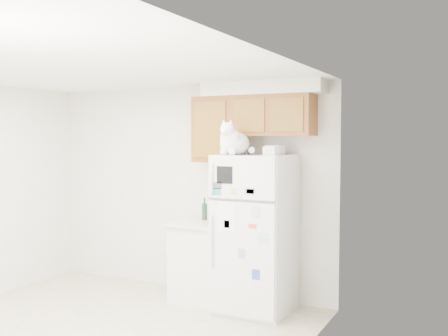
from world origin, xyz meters
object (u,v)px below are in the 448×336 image
Objects in this scene: refrigerator at (255,233)px; base_counter at (203,260)px; bottle_green at (204,209)px; bottle_amber at (212,208)px; storage_box_front at (272,151)px; storage_box_back at (275,150)px; cat at (233,142)px.

refrigerator is 0.79m from base_counter.
refrigerator is 6.54× the size of bottle_green.
bottle_amber reaches higher than base_counter.
storage_box_front reaches higher than bottle_green.
storage_box_back is 1.07m from bottle_amber.
base_counter is at bearing 173.91° from refrigerator.
cat is 0.42m from storage_box_front.
bottle_amber is at bearing 161.16° from refrigerator.
bottle_green is 0.09m from bottle_amber.
storage_box_back is at bearing -2.56° from bottle_green.
refrigerator is at bearing 175.72° from storage_box_front.
bottle_amber is at bearing 72.58° from base_counter.
bottle_green is at bearing 179.12° from storage_box_front.
bottle_green is at bearing 107.82° from base_counter.
refrigerator is at bearing -13.48° from bottle_green.
cat is 3.55× the size of storage_box_front.
cat is 0.47m from storage_box_back.
storage_box_front is 0.54× the size of bottle_amber.
storage_box_front is 1.19m from bottle_green.
bottle_green is (-0.72, 0.17, 0.20)m from refrigerator.
refrigerator is at bearing 41.71° from cat.
base_counter is 5.11× the size of storage_box_back.
base_counter is 0.60m from bottle_green.
base_counter is 1.73× the size of cat.
storage_box_back is 0.65× the size of bottle_amber.
cat is (0.51, -0.24, 1.38)m from base_counter.
refrigerator is 1.85× the size of base_counter.
storage_box_back is at bearing 115.11° from storage_box_front.
storage_box_back is at bearing -6.06° from bottle_amber.
base_counter is 3.34× the size of bottle_amber.
storage_box_back is (0.36, 0.30, -0.09)m from cat.
refrigerator is 0.92m from storage_box_front.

